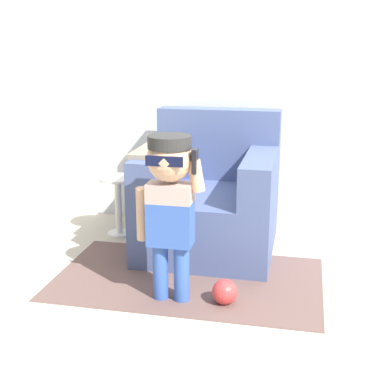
{
  "coord_description": "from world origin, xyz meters",
  "views": [
    {
      "loc": [
        0.43,
        -3.35,
        1.44
      ],
      "look_at": [
        -0.25,
        -0.23,
        0.53
      ],
      "focal_mm": 50.0,
      "sensor_mm": 36.0,
      "label": 1
    }
  ],
  "objects_px": {
    "toy_ball": "(225,292)",
    "side_table": "(118,200)",
    "armchair": "(210,200)",
    "person_child": "(170,193)"
  },
  "relations": [
    {
      "from": "side_table",
      "to": "toy_ball",
      "type": "xyz_separation_m",
      "value": [
        0.96,
        -0.94,
        -0.2
      ]
    },
    {
      "from": "toy_ball",
      "to": "armchair",
      "type": "bearing_deg",
      "value": 106.0
    },
    {
      "from": "armchair",
      "to": "side_table",
      "type": "relative_size",
      "value": 2.1
    },
    {
      "from": "side_table",
      "to": "armchair",
      "type": "bearing_deg",
      "value": -7.41
    },
    {
      "from": "person_child",
      "to": "toy_ball",
      "type": "xyz_separation_m",
      "value": [
        0.31,
        0.01,
        -0.57
      ]
    },
    {
      "from": "person_child",
      "to": "toy_ball",
      "type": "height_order",
      "value": "person_child"
    },
    {
      "from": "toy_ball",
      "to": "side_table",
      "type": "bearing_deg",
      "value": 135.79
    },
    {
      "from": "person_child",
      "to": "toy_ball",
      "type": "bearing_deg",
      "value": 1.91
    },
    {
      "from": "side_table",
      "to": "toy_ball",
      "type": "height_order",
      "value": "side_table"
    },
    {
      "from": "armchair",
      "to": "toy_ball",
      "type": "relative_size",
      "value": 6.61
    }
  ]
}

